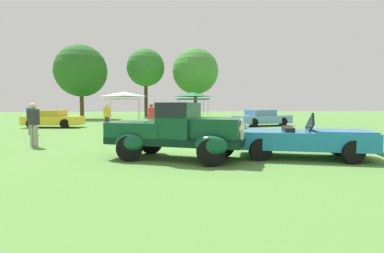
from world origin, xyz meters
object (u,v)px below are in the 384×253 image
show_car_skyblue (262,118)px  spectator_by_row (151,117)px  spectator_between_cars (34,123)px  feature_pickup_truck (177,131)px  spectator_near_truck (31,118)px  show_car_yellow (53,119)px  canopy_tent_left_field (124,95)px  canopy_tent_center_field (192,96)px  spectator_far_side (107,116)px  show_car_lime (179,119)px  neighbor_convertible (305,139)px

show_car_skyblue → spectator_by_row: spectator_by_row is taller
spectator_between_cars → feature_pickup_truck: bearing=-32.3°
spectator_near_truck → show_car_yellow: bearing=96.0°
spectator_near_truck → canopy_tent_left_field: canopy_tent_left_field is taller
show_car_skyblue → spectator_by_row: 9.71m
feature_pickup_truck → canopy_tent_center_field: 17.94m
spectator_near_truck → canopy_tent_center_field: size_ratio=0.62×
show_car_skyblue → spectator_far_side: (-11.12, -2.88, 0.31)m
spectator_by_row → spectator_far_side: bearing=143.5°
show_car_skyblue → spectator_far_side: size_ratio=2.82×
show_car_lime → spectator_near_truck: spectator_near_truck is taller
show_car_skyblue → canopy_tent_left_field: 11.54m
show_car_yellow → canopy_tent_left_field: bearing=37.4°
spectator_near_truck → canopy_tent_center_field: bearing=43.0°
show_car_yellow → spectator_far_side: spectator_far_side is taller
spectator_by_row → show_car_skyblue: bearing=30.4°
feature_pickup_truck → show_car_lime: bearing=84.8°
feature_pickup_truck → spectator_by_row: (-0.82, 8.37, 0.05)m
show_car_lime → spectator_between_cars: (-6.39, -8.88, 0.31)m
spectator_by_row → canopy_tent_left_field: 9.21m
show_car_lime → show_car_skyblue: (6.45, 1.06, 0.00)m
spectator_between_cars → spectator_by_row: size_ratio=1.00×
spectator_by_row → canopy_tent_left_field: (-2.36, 8.77, 1.51)m
show_car_yellow → spectator_between_cars: 10.56m
spectator_near_truck → canopy_tent_left_field: bearing=65.1°
spectator_near_truck → spectator_between_cars: same height
show_car_skyblue → spectator_by_row: (-8.36, -4.92, 0.31)m
spectator_far_side → canopy_tent_left_field: size_ratio=0.60×
show_car_lime → canopy_tent_center_field: canopy_tent_center_field is taller
spectator_between_cars → canopy_tent_left_field: bearing=81.3°
spectator_by_row → spectator_far_side: (-2.76, 2.04, 0.00)m
spectator_near_truck → canopy_tent_center_field: (9.99, 9.33, 1.51)m
neighbor_convertible → show_car_lime: size_ratio=1.04×
show_car_lime → spectator_by_row: bearing=-116.5°
spectator_between_cars → canopy_tent_center_field: size_ratio=0.62×
show_car_skyblue → canopy_tent_center_field: 6.76m
neighbor_convertible → show_car_lime: bearing=102.8°
spectator_between_cars → canopy_tent_left_field: 14.04m
show_car_lime → canopy_tent_left_field: (-4.28, 4.92, 1.82)m
show_car_yellow → canopy_tent_center_field: 11.45m
feature_pickup_truck → spectator_by_row: feature_pickup_truck is taller
canopy_tent_center_field → spectator_between_cars: bearing=-119.2°
canopy_tent_center_field → spectator_by_row: bearing=-110.9°
spectator_near_truck → spectator_between_cars: bearing=-68.4°
neighbor_convertible → show_car_lime: (-2.83, 12.47, 0.02)m
spectator_far_side → show_car_lime: bearing=21.2°
feature_pickup_truck → show_car_skyblue: size_ratio=0.90×
canopy_tent_left_field → spectator_far_side: bearing=-93.4°
spectator_by_row → canopy_tent_center_field: size_ratio=0.62×
spectator_between_cars → canopy_tent_left_field: (2.11, 13.80, 1.51)m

